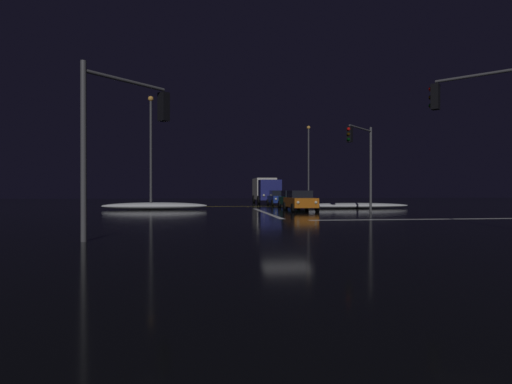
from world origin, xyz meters
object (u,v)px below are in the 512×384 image
traffic_signal_ne (362,152)px  sedan_orange (300,201)px  streetlamp_right_far (309,159)px  sedan_blue (279,198)px  streetlamp_left_near (151,144)px  traffic_signal_sw (123,124)px  traffic_signal_se (497,117)px  box_truck (266,189)px  sedan_green (292,199)px

traffic_signal_ne → sedan_orange: bearing=145.9°
sedan_orange → streetlamp_right_far: (5.69, 19.64, 4.75)m
traffic_signal_ne → streetlamp_right_far: 22.40m
sedan_blue → streetlamp_left_near: size_ratio=0.47×
sedan_orange → traffic_signal_sw: 19.48m
sedan_orange → traffic_signal_se: size_ratio=0.68×
traffic_signal_sw → streetlamp_right_far: (15.63, 36.13, 1.73)m
traffic_signal_sw → streetlamp_right_far: 39.40m
traffic_signal_se → traffic_signal_sw: 13.79m
traffic_signal_se → box_truck: bearing=96.1°
traffic_signal_ne → sedan_blue: bearing=103.7°
traffic_signal_ne → streetlamp_left_near: 16.79m
sedan_orange → sedan_green: (0.54, 5.26, 0.00)m
sedan_blue → streetlamp_left_near: (-12.06, -8.01, 4.55)m
sedan_blue → sedan_orange: bearing=-92.1°
traffic_signal_se → traffic_signal_ne: (0.06, 13.68, -0.09)m
sedan_green → sedan_orange: bearing=-95.9°
sedan_blue → streetlamp_right_far: 10.69m
sedan_green → traffic_signal_ne: size_ratio=0.69×
traffic_signal_ne → streetlamp_left_near: size_ratio=0.67×
sedan_orange → box_truck: 18.64m
sedan_green → box_truck: box_truck is taller
sedan_green → streetlamp_right_far: 16.00m
sedan_blue → streetlamp_right_far: size_ratio=0.45×
sedan_green → sedan_blue: (-0.12, 6.39, 0.00)m
sedan_blue → streetlamp_right_far: streetlamp_right_far is taller
traffic_signal_sw → streetlamp_right_far: size_ratio=0.58×
sedan_blue → box_truck: 7.03m
traffic_signal_sw → traffic_signal_ne: bearing=45.0°
traffic_signal_ne → sedan_green: bearing=113.1°
sedan_green → traffic_signal_sw: size_ratio=0.77×
sedan_orange → traffic_signal_sw: bearing=-121.1°
sedan_green → sedan_blue: size_ratio=1.00×
sedan_orange → traffic_signal_sw: traffic_signal_sw is taller
traffic_signal_se → sedan_green: bearing=98.7°
sedan_green → traffic_signal_ne: 9.27m
sedan_blue → traffic_signal_ne: traffic_signal_ne is taller
sedan_blue → streetlamp_right_far: (5.27, 7.99, 4.75)m
box_truck → streetlamp_right_far: 6.88m
traffic_signal_ne → box_truck: bearing=100.2°
traffic_signal_se → traffic_signal_sw: (-13.78, -0.16, -0.56)m
box_truck → traffic_signal_ne: size_ratio=1.32×
box_truck → traffic_signal_se: 35.25m
sedan_blue → streetlamp_right_far: bearing=56.6°
traffic_signal_se → traffic_signal_ne: bearing=89.7°
streetlamp_right_far → sedan_blue: bearing=-123.4°
sedan_green → streetlamp_right_far: size_ratio=0.45×
sedan_green → streetlamp_left_near: streetlamp_left_near is taller
sedan_orange → streetlamp_left_near: 13.01m
traffic_signal_se → streetlamp_right_far: (1.85, 35.97, 1.17)m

